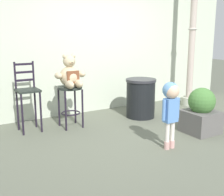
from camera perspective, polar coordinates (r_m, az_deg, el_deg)
ground_plane at (r=5.02m, az=7.51°, el=-6.71°), size 24.00×24.00×0.00m
building_wall at (r=6.36m, az=-3.14°, el=12.91°), size 6.92×0.30×3.37m
bar_stool_with_teddy at (r=5.22m, az=-8.03°, el=0.03°), size 0.42×0.42×0.73m
teddy_bear at (r=5.12m, az=-8.04°, el=4.39°), size 0.55×0.49×0.56m
child_walking at (r=4.24m, az=11.26°, el=-0.56°), size 0.31×0.25×0.97m
trash_bin at (r=5.84m, az=5.53°, el=0.01°), size 0.59×0.59×0.76m
lamppost at (r=6.93m, az=15.01°, el=8.31°), size 0.34×0.34×2.97m
bar_chair_empty at (r=5.14m, az=-15.94°, el=0.78°), size 0.36×0.36×1.17m
planter_with_shrub at (r=5.13m, az=16.77°, el=-2.64°), size 0.52×0.52×0.76m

